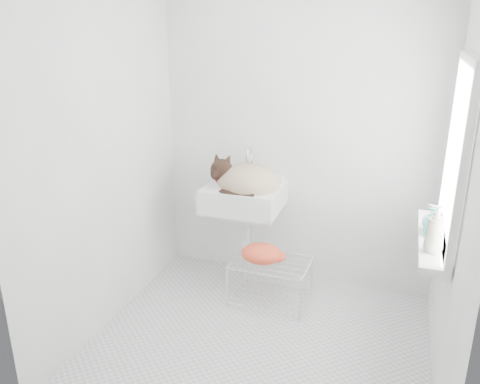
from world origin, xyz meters
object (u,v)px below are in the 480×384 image
(bottle_b, at_px, (431,236))
(bottle_c, at_px, (431,230))
(sink, at_px, (244,185))
(wire_rack, at_px, (270,283))
(cat, at_px, (244,181))
(bottle_a, at_px, (432,251))

(bottle_b, distance_m, bottle_c, 0.10)
(sink, distance_m, wire_rack, 0.79)
(cat, height_order, bottle_b, cat)
(bottle_a, xyz_separation_m, bottle_b, (0.00, 0.22, 0.00))
(bottle_a, height_order, bottle_b, bottle_a)
(wire_rack, bearing_deg, sink, 143.39)
(bottle_b, bearing_deg, bottle_a, -90.00)
(bottle_a, distance_m, bottle_c, 0.32)
(sink, relative_size, bottle_a, 2.53)
(bottle_a, xyz_separation_m, bottle_c, (0.00, 0.32, 0.00))
(cat, distance_m, bottle_a, 1.54)
(wire_rack, bearing_deg, bottle_a, -26.88)
(sink, distance_m, bottle_a, 1.56)
(bottle_a, bearing_deg, bottle_b, 90.00)
(sink, distance_m, bottle_b, 1.46)
(sink, distance_m, cat, 0.05)
(wire_rack, xyz_separation_m, bottle_b, (1.07, -0.32, 0.70))
(sink, xyz_separation_m, wire_rack, (0.29, -0.21, -0.70))
(sink, height_order, bottle_b, sink)
(cat, height_order, wire_rack, cat)
(sink, height_order, bottle_c, sink)
(wire_rack, height_order, bottle_a, bottle_a)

